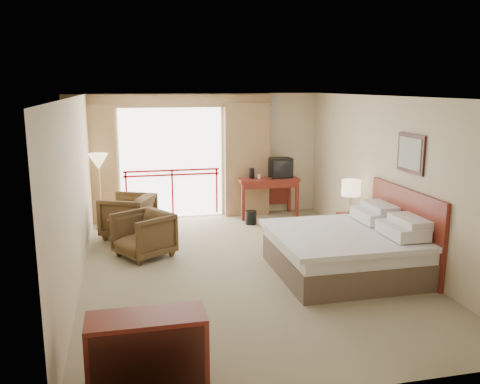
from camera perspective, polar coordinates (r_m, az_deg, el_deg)
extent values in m
plane|color=gray|center=(8.25, 0.46, -8.46)|extent=(7.00, 7.00, 0.00)
plane|color=white|center=(7.74, 0.50, 10.64)|extent=(7.00, 7.00, 0.00)
plane|color=beige|center=(11.27, -3.66, 4.13)|extent=(5.00, 0.00, 5.00)
plane|color=beige|center=(4.66, 10.59, -7.34)|extent=(5.00, 0.00, 5.00)
plane|color=beige|center=(7.71, -17.91, -0.06)|extent=(0.00, 7.00, 7.00)
plane|color=beige|center=(8.80, 16.53, 1.45)|extent=(0.00, 7.00, 7.00)
plane|color=white|center=(11.17, -7.69, 3.20)|extent=(2.40, 0.00, 2.40)
cube|color=#A70E13|center=(11.19, -7.65, 1.92)|extent=(2.09, 0.03, 0.04)
cube|color=#A70E13|center=(11.18, -7.66, 2.42)|extent=(2.09, 0.03, 0.04)
cube|color=#A70E13|center=(11.23, -12.62, -0.32)|extent=(0.04, 0.03, 1.00)
cube|color=#A70E13|center=(11.27, -7.59, -0.09)|extent=(0.04, 0.03, 1.00)
cube|color=#A70E13|center=(11.40, -2.63, 0.15)|extent=(0.04, 0.03, 1.00)
cube|color=olive|center=(11.01, -16.22, 2.97)|extent=(1.00, 0.26, 2.50)
cube|color=olive|center=(11.31, 0.73, 3.66)|extent=(1.00, 0.26, 2.50)
cube|color=olive|center=(10.95, -7.84, 10.12)|extent=(4.40, 0.22, 0.28)
cube|color=silver|center=(11.43, 2.82, 9.28)|extent=(0.50, 0.04, 0.50)
cube|color=brown|center=(8.10, 11.59, -7.60)|extent=(2.05, 2.00, 0.40)
cube|color=white|center=(8.01, 11.68, -5.57)|extent=(2.01, 1.96, 0.22)
cube|color=white|center=(7.95, 11.39, -4.71)|extent=(2.09, 2.06, 0.08)
cube|color=white|center=(7.86, 17.79, -4.10)|extent=(0.50, 0.75, 0.18)
cube|color=white|center=(8.62, 14.77, -2.53)|extent=(0.50, 0.75, 0.18)
cube|color=white|center=(7.90, 18.66, -3.18)|extent=(0.40, 0.70, 0.14)
cube|color=white|center=(8.65, 15.57, -1.70)|extent=(0.40, 0.70, 0.14)
cube|color=maroon|center=(8.43, 18.00, -3.98)|extent=(0.06, 2.10, 1.30)
cube|color=black|center=(8.20, 18.63, 4.13)|extent=(0.03, 0.72, 0.60)
cube|color=silver|center=(8.19, 18.51, 4.13)|extent=(0.01, 0.60, 0.48)
cube|color=maroon|center=(9.54, 12.31, -4.12)|extent=(0.39, 0.47, 0.56)
cylinder|color=tan|center=(9.51, 12.26, -2.17)|extent=(0.14, 0.14, 0.04)
cylinder|color=tan|center=(9.46, 12.31, -1.10)|extent=(0.03, 0.03, 0.37)
cylinder|color=#FFE5B2|center=(9.41, 12.38, 0.47)|extent=(0.35, 0.35, 0.28)
cube|color=black|center=(9.31, 12.50, -2.51)|extent=(0.19, 0.17, 0.07)
cube|color=maroon|center=(11.23, 3.07, 1.47)|extent=(1.33, 0.64, 0.06)
cube|color=maroon|center=(10.90, 0.36, -1.14)|extent=(0.07, 0.07, 0.82)
cube|color=maroon|center=(11.24, 6.42, -0.82)|extent=(0.07, 0.07, 0.82)
cube|color=maroon|center=(11.43, -0.28, -0.53)|extent=(0.07, 0.07, 0.82)
cube|color=maroon|center=(11.75, 5.53, -0.24)|extent=(0.07, 0.07, 0.82)
cube|color=maroon|center=(11.55, 2.67, 0.04)|extent=(1.22, 0.03, 0.61)
cube|color=maroon|center=(10.97, 3.47, 0.75)|extent=(1.22, 0.03, 0.13)
cube|color=black|center=(11.27, 4.55, 2.74)|extent=(0.48, 0.37, 0.44)
cube|color=black|center=(11.10, 4.84, 2.59)|extent=(0.44, 0.02, 0.35)
cylinder|color=black|center=(11.11, 1.34, 2.11)|extent=(0.13, 0.13, 0.23)
cylinder|color=white|center=(11.11, 2.15, 1.75)|extent=(0.08, 0.08, 0.10)
cylinder|color=black|center=(10.69, 1.24, -2.88)|extent=(0.24, 0.24, 0.29)
imported|color=#412D17|center=(10.12, -12.36, -4.86)|extent=(1.18, 1.17, 0.82)
imported|color=#412D17|center=(8.91, -10.66, -7.11)|extent=(1.15, 1.15, 0.77)
cylinder|color=black|center=(9.47, -13.38, -3.09)|extent=(0.45, 0.45, 0.04)
cylinder|color=black|center=(9.53, -13.31, -4.44)|extent=(0.05, 0.05, 0.45)
cylinder|color=black|center=(9.59, -13.25, -5.73)|extent=(0.32, 0.32, 0.03)
imported|color=white|center=(9.46, -13.38, -2.98)|extent=(0.27, 0.29, 0.02)
cylinder|color=tan|center=(10.77, -15.22, -3.91)|extent=(0.25, 0.25, 0.03)
cylinder|color=tan|center=(10.62, -15.41, -0.49)|extent=(0.03, 0.03, 1.34)
cone|color=#FFE5B2|center=(10.49, -15.62, 3.32)|extent=(0.39, 0.39, 0.31)
cube|color=maroon|center=(5.15, -10.35, -17.28)|extent=(1.13, 0.47, 0.75)
cube|color=black|center=(4.95, -10.20, -18.59)|extent=(1.03, 0.02, 0.66)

